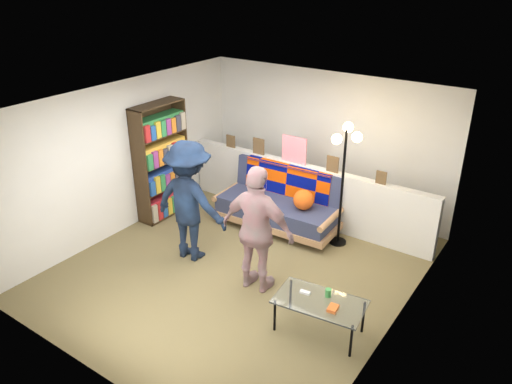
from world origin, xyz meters
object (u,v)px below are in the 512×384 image
Objects in this scene: floor_lamp at (345,161)px; person_left at (190,201)px; futon_sofa at (281,203)px; bookshelf at (162,165)px; person_right at (258,230)px; coffee_table at (320,303)px.

person_left is at bearing -135.41° from floor_lamp.
bookshelf reaches higher than futon_sofa.
bookshelf is 1.02× the size of floor_lamp.
futon_sofa is at bearing -114.60° from person_left.
person_right is (0.67, -1.66, 0.47)m from futon_sofa.
floor_lamp reaches higher than person_right.
coffee_table is at bearing 160.06° from person_right.
coffee_table is 0.63× the size of person_right.
person_left is 1.03× the size of person_right.
futon_sofa is 2.10m from bookshelf.
person_left is (-0.58, -1.55, 0.49)m from futon_sofa.
person_right is at bearing 164.03° from coffee_table.
bookshelf is 1.09× the size of person_left.
coffee_table is 2.35m from floor_lamp.
person_left is at bearing -110.49° from futon_sofa.
futon_sofa is 1.85m from person_right.
person_right is at bearing -18.70° from bookshelf.
person_right is at bearing 171.15° from person_left.
person_right reaches higher than coffee_table.
bookshelf reaches higher than floor_lamp.
person_left is (1.30, -0.76, -0.01)m from bookshelf.
person_right is at bearing -102.32° from floor_lamp.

